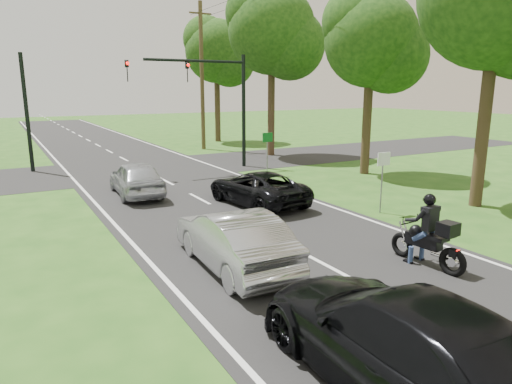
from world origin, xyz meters
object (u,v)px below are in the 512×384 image
Objects in this scene: silver_sedan at (234,239)px; sign_green at (267,143)px; dark_car_behind at (404,342)px; utility_pole_far at (202,76)px; motorcycle_rider at (430,238)px; traffic_signal at (212,91)px; sign_white at (383,168)px; dark_suv at (257,188)px; silver_suv at (136,178)px.

sign_green reaches higher than silver_sedan.
dark_car_behind is 2.49× the size of sign_green.
silver_sedan is 0.43× the size of utility_pole_far.
silver_sedan is 5.31m from dark_car_behind.
motorcycle_rider is 0.33× the size of traffic_signal.
dark_suv is at bearing 134.66° from sign_white.
dark_car_behind is at bearing -147.10° from motorcycle_rider.
motorcycle_rider is 0.49× the size of silver_sedan.
sign_white is (1.36, -11.02, -2.54)m from traffic_signal.
silver_suv is (0.07, 8.81, -0.01)m from silver_sedan.
dark_car_behind is (-0.10, -14.11, 0.07)m from silver_suv.
dark_suv is at bearing -106.35° from utility_pole_far.
silver_sedan is at bearing 92.94° from silver_suv.
silver_sedan is 1.05× the size of silver_suv.
traffic_signal is at bearing -110.13° from silver_sedan.
silver_suv is 0.78× the size of dark_car_behind.
dark_car_behind is at bearing -132.97° from sign_white.
dark_suv is at bearing -122.56° from silver_sedan.
sign_white reaches higher than dark_suv.
traffic_signal is at bearing -108.63° from dark_suv.
traffic_signal is at bearing -138.52° from silver_suv.
silver_suv reaches higher than dark_suv.
sign_green is (6.85, 1.13, 0.88)m from silver_suv.
dark_car_behind is 2.49× the size of sign_white.
utility_pole_far is at bearing 70.32° from traffic_signal.
dark_car_behind is at bearing 92.97° from silver_suv.
sign_white is 1.00× the size of sign_green.
sign_green reaches higher than silver_suv.
sign_green is at bearing 88.57° from sign_white.
traffic_signal is 3.00× the size of sign_green.
utility_pole_far is at bearing -112.15° from dark_suv.
silver_suv is 14.11m from dark_car_behind.
silver_suv is 0.64× the size of traffic_signal.
utility_pole_far is at bearing 85.49° from sign_white.
dark_suv is 17.09m from utility_pole_far.
utility_pole_far is at bearing 76.79° from motorcycle_rider.
silver_sedan is 0.68× the size of traffic_signal.
silver_sedan is 2.03× the size of sign_green.
traffic_signal reaches higher than silver_suv.
traffic_signal is (5.35, 12.96, 3.41)m from silver_sedan.
traffic_signal is (5.39, 18.26, 3.36)m from dark_car_behind.
sign_green reaches higher than dark_car_behind.
motorcycle_rider is at bearing 113.62° from silver_suv.
motorcycle_rider is 0.40× the size of dark_car_behind.
silver_suv is at bearing -141.89° from traffic_signal.
dark_car_behind reaches higher than silver_suv.
utility_pole_far is 19.39m from sign_white.
silver_suv is at bearing -88.10° from silver_sedan.
silver_suv is 0.41× the size of utility_pole_far.
motorcycle_rider is at bearing -99.95° from utility_pole_far.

